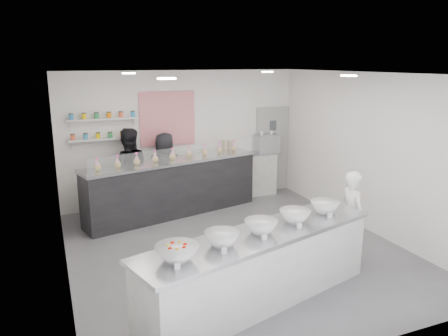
# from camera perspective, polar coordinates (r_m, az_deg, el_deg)

# --- Properties ---
(floor) EXTENTS (6.00, 6.00, 0.00)m
(floor) POSITION_cam_1_polar(r_m,az_deg,el_deg) (7.74, 1.46, -10.56)
(floor) COLOR #515156
(floor) RESTS_ON ground
(ceiling) EXTENTS (6.00, 6.00, 0.00)m
(ceiling) POSITION_cam_1_polar(r_m,az_deg,el_deg) (7.06, 1.61, 12.22)
(ceiling) COLOR white
(ceiling) RESTS_ON floor
(back_wall) EXTENTS (5.50, 0.00, 5.50)m
(back_wall) POSITION_cam_1_polar(r_m,az_deg,el_deg) (10.02, -5.42, 4.01)
(back_wall) COLOR white
(back_wall) RESTS_ON floor
(left_wall) EXTENTS (0.00, 6.00, 6.00)m
(left_wall) POSITION_cam_1_polar(r_m,az_deg,el_deg) (6.67, -20.64, -1.82)
(left_wall) COLOR white
(left_wall) RESTS_ON floor
(right_wall) EXTENTS (0.00, 6.00, 6.00)m
(right_wall) POSITION_cam_1_polar(r_m,az_deg,el_deg) (8.71, 18.33, 1.88)
(right_wall) COLOR white
(right_wall) RESTS_ON floor
(back_door) EXTENTS (0.88, 0.04, 2.10)m
(back_door) POSITION_cam_1_polar(r_m,az_deg,el_deg) (10.95, 6.27, 2.43)
(back_door) COLOR #959592
(back_door) RESTS_ON floor
(pattern_panel) EXTENTS (1.25, 0.03, 1.20)m
(pattern_panel) POSITION_cam_1_polar(r_m,az_deg,el_deg) (9.83, -7.40, 6.42)
(pattern_panel) COLOR red
(pattern_panel) RESTS_ON back_wall
(jar_shelf_lower) EXTENTS (1.45, 0.22, 0.04)m
(jar_shelf_lower) POSITION_cam_1_polar(r_m,az_deg,el_deg) (9.55, -15.37, 3.70)
(jar_shelf_lower) COLOR silver
(jar_shelf_lower) RESTS_ON back_wall
(jar_shelf_upper) EXTENTS (1.45, 0.22, 0.04)m
(jar_shelf_upper) POSITION_cam_1_polar(r_m,az_deg,el_deg) (9.49, -15.53, 6.20)
(jar_shelf_upper) COLOR silver
(jar_shelf_upper) RESTS_ON back_wall
(preserve_jars) EXTENTS (1.45, 0.10, 0.56)m
(preserve_jars) POSITION_cam_1_polar(r_m,az_deg,el_deg) (9.49, -15.46, 5.34)
(preserve_jars) COLOR #F86339
(preserve_jars) RESTS_ON jar_shelf_lower
(downlight_0) EXTENTS (0.24, 0.24, 0.02)m
(downlight_0) POSITION_cam_1_polar(r_m,az_deg,el_deg) (5.65, -7.50, 11.52)
(downlight_0) COLOR white
(downlight_0) RESTS_ON ceiling
(downlight_1) EXTENTS (0.24, 0.24, 0.02)m
(downlight_1) POSITION_cam_1_polar(r_m,az_deg,el_deg) (6.92, 16.00, 11.51)
(downlight_1) COLOR white
(downlight_1) RESTS_ON ceiling
(downlight_2) EXTENTS (0.24, 0.24, 0.02)m
(downlight_2) POSITION_cam_1_polar(r_m,az_deg,el_deg) (8.18, -12.32, 12.00)
(downlight_2) COLOR white
(downlight_2) RESTS_ON ceiling
(downlight_3) EXTENTS (0.24, 0.24, 0.02)m
(downlight_3) POSITION_cam_1_polar(r_m,az_deg,el_deg) (9.11, 5.69, 12.39)
(downlight_3) COLOR white
(downlight_3) RESTS_ON ceiling
(prep_counter) EXTENTS (3.71, 1.78, 0.99)m
(prep_counter) POSITION_cam_1_polar(r_m,az_deg,el_deg) (6.04, 4.74, -12.82)
(prep_counter) COLOR #B6B6B0
(prep_counter) RESTS_ON floor
(back_bar) EXTENTS (3.91, 1.59, 1.19)m
(back_bar) POSITION_cam_1_polar(r_m,az_deg,el_deg) (9.28, -6.64, -2.54)
(back_bar) COLOR black
(back_bar) RESTS_ON floor
(sneeze_guard) EXTENTS (3.70, 0.90, 0.33)m
(sneeze_guard) POSITION_cam_1_polar(r_m,az_deg,el_deg) (8.81, -5.70, 1.70)
(sneeze_guard) COLOR white
(sneeze_guard) RESTS_ON back_bar
(espresso_ledge) EXTENTS (1.39, 0.44, 1.04)m
(espresso_ledge) POSITION_cam_1_polar(r_m,az_deg,el_deg) (10.57, 3.11, -0.88)
(espresso_ledge) COLOR #B6B6B0
(espresso_ledge) RESTS_ON floor
(espresso_machine) EXTENTS (0.56, 0.39, 0.43)m
(espresso_machine) POSITION_cam_1_polar(r_m,az_deg,el_deg) (10.63, 5.56, 3.19)
(espresso_machine) COLOR #93969E
(espresso_machine) RESTS_ON espresso_ledge
(cup_stacks) EXTENTS (0.24, 0.24, 0.36)m
(cup_stacks) POSITION_cam_1_polar(r_m,az_deg,el_deg) (10.20, 0.36, 2.63)
(cup_stacks) COLOR tan
(cup_stacks) RESTS_ON espresso_ledge
(prep_bowls) EXTENTS (3.08, 1.36, 0.18)m
(prep_bowls) POSITION_cam_1_polar(r_m,az_deg,el_deg) (5.80, 4.86, -7.66)
(prep_bowls) COLOR white
(prep_bowls) RESTS_ON prep_counter
(label_cards) EXTENTS (2.66, 0.04, 0.07)m
(label_cards) POSITION_cam_1_polar(r_m,az_deg,el_deg) (5.33, 5.99, -10.30)
(label_cards) COLOR white
(label_cards) RESTS_ON prep_counter
(cookie_bags) EXTENTS (3.27, 0.91, 0.25)m
(cookie_bags) POSITION_cam_1_polar(r_m,az_deg,el_deg) (9.10, -6.77, 1.83)
(cookie_bags) COLOR #CE7A90
(cookie_bags) RESTS_ON back_bar
(woman_prep) EXTENTS (0.42, 0.59, 1.50)m
(woman_prep) POSITION_cam_1_polar(r_m,az_deg,el_deg) (7.41, 16.41, -6.03)
(woman_prep) COLOR white
(woman_prep) RESTS_ON floor
(staff_left) EXTENTS (1.01, 0.85, 1.85)m
(staff_left) POSITION_cam_1_polar(r_m,az_deg,el_deg) (9.46, -12.35, -0.42)
(staff_left) COLOR black
(staff_left) RESTS_ON floor
(staff_right) EXTENTS (0.95, 0.75, 1.70)m
(staff_right) POSITION_cam_1_polar(r_m,az_deg,el_deg) (9.63, -7.65, -0.40)
(staff_right) COLOR black
(staff_right) RESTS_ON floor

